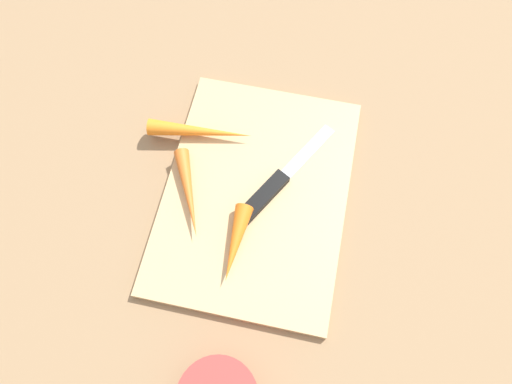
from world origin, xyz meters
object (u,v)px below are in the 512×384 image
cutting_board (256,194)px  knife (270,190)px  carrot_shortest (235,243)px  carrot_longest (200,131)px  carrot_medium (189,193)px

cutting_board → knife: 0.02m
knife → carrot_shortest: 0.09m
knife → carrot_shortest: (-0.09, 0.03, 0.01)m
cutting_board → carrot_longest: size_ratio=2.32×
knife → carrot_medium: size_ratio=1.37×
carrot_longest → carrot_medium: bearing=-90.8°
carrot_longest → carrot_shortest: bearing=-66.5°
knife → carrot_longest: bearing=89.3°
carrot_shortest → carrot_medium: bearing=-125.1°
cutting_board → carrot_shortest: 0.09m
knife → carrot_longest: size_ratio=1.19×
knife → carrot_medium: (-0.03, 0.11, 0.01)m
knife → carrot_shortest: size_ratio=1.72×
carrot_medium → carrot_longest: 0.10m
cutting_board → carrot_medium: carrot_medium is taller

